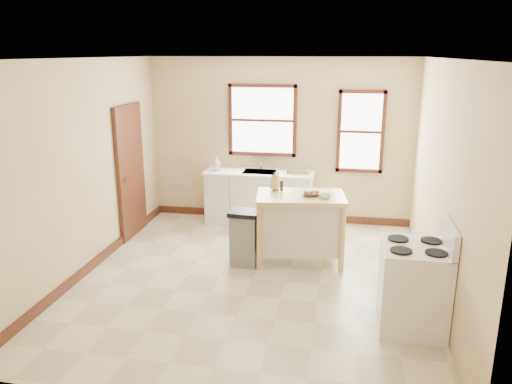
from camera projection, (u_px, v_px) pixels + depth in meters
floor at (253, 279)px, 6.55m from camera, size 5.00×5.00×0.00m
ceiling at (252, 58)px, 5.79m from camera, size 5.00×5.00×0.00m
wall_back at (280, 141)px, 8.54m from camera, size 4.50×0.04×2.80m
wall_left at (85, 168)px, 6.56m from camera, size 0.04×5.00×2.80m
wall_right at (443, 184)px, 5.78m from camera, size 0.04×5.00×2.80m
window_main at (262, 120)px, 8.48m from camera, size 1.17×0.06×1.22m
window_side at (361, 132)px, 8.23m from camera, size 0.77×0.06×1.37m
door_left at (131, 171)px, 7.88m from camera, size 0.06×0.90×2.10m
baseboard_back at (279, 216)px, 8.87m from camera, size 4.50×0.04×0.12m
baseboard_left at (96, 262)px, 6.92m from camera, size 0.04×5.00×0.12m
sink_counter at (259, 198)px, 8.56m from camera, size 1.86×0.62×0.92m
faucet at (261, 163)px, 8.58m from camera, size 0.03×0.03×0.22m
soap_bottle_a at (216, 163)px, 8.47m from camera, size 0.13×0.13×0.25m
soap_bottle_b at (218, 165)px, 8.48m from camera, size 0.11×0.11×0.20m
dish_rack at (298, 171)px, 8.28m from camera, size 0.46×0.40×0.10m
kitchen_island at (300, 229)px, 6.97m from camera, size 1.29×0.91×0.98m
knife_block at (275, 183)px, 7.05m from camera, size 0.13×0.13×0.20m
pepper_grinder at (282, 185)px, 7.02m from camera, size 0.05×0.05×0.15m
bowl_a at (308, 195)px, 6.77m from camera, size 0.20×0.20×0.04m
bowl_b at (315, 194)px, 6.79m from camera, size 0.23×0.23×0.04m
bowl_c at (325, 196)px, 6.68m from camera, size 0.21×0.21×0.05m
trash_bin at (245, 238)px, 6.89m from camera, size 0.43×0.37×0.79m
gas_stove at (414, 275)px, 5.27m from camera, size 0.74×0.75×1.19m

